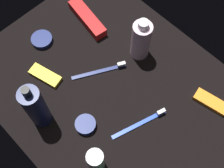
# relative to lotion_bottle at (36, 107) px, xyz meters

# --- Properties ---
(ground_plane) EXTENTS (0.84, 0.64, 0.01)m
(ground_plane) POSITION_rel_lotion_bottle_xyz_m (0.08, 0.22, -0.10)
(ground_plane) COLOR black
(lotion_bottle) EXTENTS (0.06, 0.06, 0.21)m
(lotion_bottle) POSITION_rel_lotion_bottle_xyz_m (0.00, 0.00, 0.00)
(lotion_bottle) COLOR #161E48
(lotion_bottle) RESTS_ON ground_plane
(bodywash_bottle) EXTENTS (0.06, 0.06, 0.17)m
(bodywash_bottle) POSITION_rel_lotion_bottle_xyz_m (0.05, 0.37, -0.02)
(bodywash_bottle) COLOR silver
(bodywash_bottle) RESTS_ON ground_plane
(deodorant_stick) EXTENTS (0.05, 0.05, 0.11)m
(deodorant_stick) POSITION_rel_lotion_bottle_xyz_m (0.21, 0.02, -0.04)
(deodorant_stick) COLOR silver
(deodorant_stick) RESTS_ON ground_plane
(toothbrush_navy) EXTENTS (0.10, 0.16, 0.02)m
(toothbrush_navy) POSITION_rel_lotion_bottle_xyz_m (0.01, 0.24, -0.09)
(toothbrush_navy) COLOR navy
(toothbrush_navy) RESTS_ON ground_plane
(toothbrush_blue) EXTENTS (0.06, 0.18, 0.02)m
(toothbrush_blue) POSITION_rel_lotion_bottle_xyz_m (0.22, 0.20, -0.09)
(toothbrush_blue) COLOR blue
(toothbrush_blue) RESTS_ON ground_plane
(toothpaste_box_red) EXTENTS (0.18, 0.07, 0.03)m
(toothpaste_box_red) POSITION_rel_lotion_bottle_xyz_m (-0.17, 0.34, -0.08)
(toothpaste_box_red) COLOR red
(toothpaste_box_red) RESTS_ON ground_plane
(snack_bar_yellow) EXTENTS (0.11, 0.07, 0.01)m
(snack_bar_yellow) POSITION_rel_lotion_bottle_xyz_m (-0.10, 0.09, -0.08)
(snack_bar_yellow) COLOR yellow
(snack_bar_yellow) RESTS_ON ground_plane
(snack_bar_orange) EXTENTS (0.11, 0.06, 0.01)m
(snack_bar_orange) POSITION_rel_lotion_bottle_xyz_m (0.32, 0.40, -0.08)
(snack_bar_orange) COLOR orange
(snack_bar_orange) RESTS_ON ground_plane
(cream_tin_left) EXTENTS (0.07, 0.07, 0.02)m
(cream_tin_left) POSITION_rel_lotion_bottle_xyz_m (-0.21, 0.17, -0.08)
(cream_tin_left) COLOR navy
(cream_tin_left) RESTS_ON ground_plane
(cream_tin_right) EXTENTS (0.06, 0.06, 0.02)m
(cream_tin_right) POSITION_rel_lotion_bottle_xyz_m (0.11, 0.08, -0.08)
(cream_tin_right) COLOR navy
(cream_tin_right) RESTS_ON ground_plane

